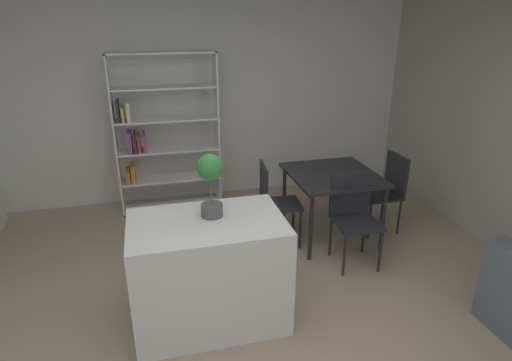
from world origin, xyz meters
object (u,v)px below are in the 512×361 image
(dining_table, at_px, (333,180))
(dining_chair_window_side, at_px, (387,187))
(potted_plant_on_island, at_px, (211,178))
(open_bookshelf, at_px, (160,136))
(kitchen_island, at_px, (209,271))
(dining_chair_near, at_px, (353,211))
(dining_chair_island_side, at_px, (273,198))

(dining_table, height_order, dining_chair_window_side, dining_chair_window_side)
(potted_plant_on_island, relative_size, open_bookshelf, 0.26)
(kitchen_island, distance_m, dining_chair_near, 1.67)
(potted_plant_on_island, xyz_separation_m, dining_chair_window_side, (2.20, 1.01, -0.69))
(open_bookshelf, relative_size, dining_chair_window_side, 2.18)
(potted_plant_on_island, relative_size, dining_chair_near, 0.56)
(dining_chair_island_side, bearing_deg, kitchen_island, 147.95)
(potted_plant_on_island, bearing_deg, dining_chair_island_side, 51.30)
(potted_plant_on_island, distance_m, dining_table, 1.89)
(kitchen_island, xyz_separation_m, dining_chair_island_side, (0.87, 1.10, 0.09))
(potted_plant_on_island, bearing_deg, dining_chair_near, 17.83)
(open_bookshelf, bearing_deg, dining_table, -34.91)
(dining_table, distance_m, dining_chair_near, 0.54)
(dining_chair_window_side, bearing_deg, open_bookshelf, -118.00)
(dining_chair_near, bearing_deg, dining_chair_window_side, 40.80)
(open_bookshelf, height_order, dining_chair_near, open_bookshelf)
(dining_table, bearing_deg, kitchen_island, -145.22)
(dining_table, bearing_deg, dining_chair_window_side, 0.20)
(dining_chair_window_side, bearing_deg, kitchen_island, -65.64)
(kitchen_island, relative_size, dining_chair_window_side, 1.32)
(dining_table, relative_size, dining_chair_window_side, 1.08)
(open_bookshelf, distance_m, dining_chair_near, 2.57)
(dining_chair_window_side, distance_m, dining_chair_near, 0.87)
(kitchen_island, height_order, dining_chair_window_side, dining_chair_window_side)
(kitchen_island, height_order, dining_chair_near, dining_chair_near)
(kitchen_island, relative_size, dining_table, 1.22)
(dining_chair_island_side, bearing_deg, potted_plant_on_island, 147.74)
(potted_plant_on_island, bearing_deg, dining_table, 33.75)
(potted_plant_on_island, bearing_deg, kitchen_island, -125.68)
(open_bookshelf, bearing_deg, potted_plant_on_island, -82.59)
(dining_table, bearing_deg, open_bookshelf, 145.09)
(dining_table, relative_size, dining_chair_island_side, 1.07)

